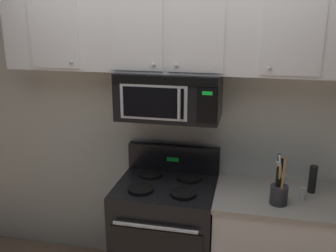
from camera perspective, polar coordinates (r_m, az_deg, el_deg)
name	(u,v)px	position (r m, az deg, el deg)	size (l,w,h in m)	color
back_wall	(176,116)	(3.15, 1.18, 1.54)	(5.20, 0.10, 2.70)	silver
stove_range	(166,234)	(3.18, -0.27, -15.73)	(0.76, 0.69, 1.12)	black
over_range_microwave	(169,95)	(2.86, 0.21, 4.60)	(0.76, 0.43, 0.35)	black
upper_cabinets	(170,33)	(2.83, 0.37, 13.66)	(2.50, 0.36, 0.55)	silver
counter_segment	(274,249)	(3.15, 15.55, -17.16)	(0.93, 0.65, 0.90)	silver
utensil_crock_charcoal	(279,191)	(2.77, 16.18, -9.23)	(0.12, 0.13, 0.36)	#2D2D33
salt_shaker	(303,194)	(2.89, 19.37, -9.47)	(0.04, 0.04, 0.09)	white
pepper_mill	(313,179)	(3.01, 20.71, -7.42)	(0.06, 0.06, 0.21)	black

